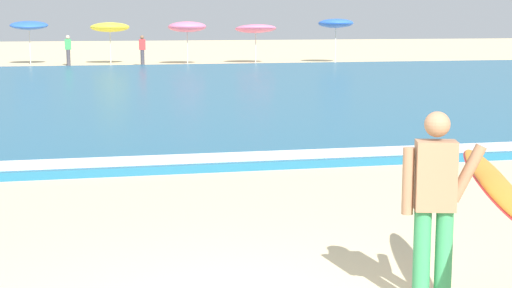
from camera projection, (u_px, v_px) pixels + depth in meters
name	position (u px, v px, depth m)	size (l,w,h in m)	color
sea	(116.00, 92.00, 26.37)	(120.00, 28.00, 0.14)	#1E6084
surf_foam	(159.00, 160.00, 13.45)	(120.00, 0.87, 0.01)	white
surfer_with_board	(460.00, 194.00, 6.84)	(1.20, 2.31, 1.73)	#338E56
beach_umbrella_2	(29.00, 25.00, 42.59)	(1.98, 2.01, 2.36)	beige
beach_umbrella_3	(110.00, 27.00, 42.94)	(2.08, 2.09, 2.26)	beige
beach_umbrella_4	(187.00, 27.00, 42.49)	(2.03, 2.05, 2.30)	beige
beach_umbrella_5	(256.00, 29.00, 43.58)	(2.24, 2.27, 2.20)	beige
beach_umbrella_6	(336.00, 23.00, 44.09)	(1.94, 1.96, 2.45)	beige
beachgoer_near_row_left	(142.00, 50.00, 41.16)	(0.32, 0.20, 1.58)	#383842
beachgoer_near_row_mid	(68.00, 49.00, 41.45)	(0.32, 0.20, 1.58)	#383842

